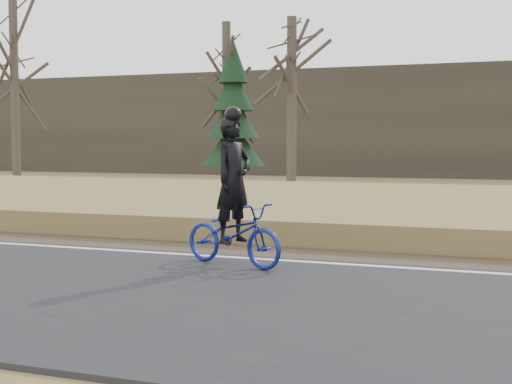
% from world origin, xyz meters
% --- Properties ---
extents(ground, '(120.00, 120.00, 0.00)m').
position_xyz_m(ground, '(0.00, 0.00, 0.00)').
color(ground, olive).
rests_on(ground, ground).
extents(road, '(120.00, 6.00, 0.06)m').
position_xyz_m(road, '(0.00, -2.50, 0.03)').
color(road, black).
rests_on(road, ground).
extents(edge_line, '(120.00, 0.12, 0.01)m').
position_xyz_m(edge_line, '(0.00, 0.20, 0.07)').
color(edge_line, silver).
rests_on(edge_line, road).
extents(shoulder, '(120.00, 1.60, 0.04)m').
position_xyz_m(shoulder, '(0.00, 1.20, 0.02)').
color(shoulder, '#473A2B').
rests_on(shoulder, ground).
extents(embankment, '(120.00, 5.00, 0.44)m').
position_xyz_m(embankment, '(0.00, 4.20, 0.22)').
color(embankment, olive).
rests_on(embankment, ground).
extents(ballast, '(120.00, 3.00, 0.45)m').
position_xyz_m(ballast, '(0.00, 8.00, 0.23)').
color(ballast, slate).
rests_on(ballast, ground).
extents(railroad, '(120.00, 2.40, 0.29)m').
position_xyz_m(railroad, '(0.00, 8.00, 0.53)').
color(railroad, black).
rests_on(railroad, ballast).
extents(treeline_backdrop, '(120.00, 4.00, 6.00)m').
position_xyz_m(treeline_backdrop, '(0.00, 30.00, 3.00)').
color(treeline_backdrop, '#383328').
rests_on(treeline_backdrop, ground).
extents(cyclist, '(1.91, 1.18, 2.37)m').
position_xyz_m(cyclist, '(0.13, -0.46, 0.83)').
color(cyclist, navy).
rests_on(cyclist, road).
extents(bare_tree_far_left, '(0.36, 0.36, 8.49)m').
position_xyz_m(bare_tree_far_left, '(-15.59, 14.02, 4.24)').
color(bare_tree_far_left, '#4C4338').
rests_on(bare_tree_far_left, ground).
extents(bare_tree_left, '(0.36, 0.36, 6.87)m').
position_xyz_m(bare_tree_left, '(-7.46, 17.25, 3.44)').
color(bare_tree_left, '#4C4338').
rests_on(bare_tree_left, ground).
extents(bare_tree_near_left, '(0.36, 0.36, 6.47)m').
position_xyz_m(bare_tree_near_left, '(-3.85, 14.85, 3.24)').
color(bare_tree_near_left, '#4C4338').
rests_on(bare_tree_near_left, ground).
extents(conifer, '(2.60, 2.60, 6.12)m').
position_xyz_m(conifer, '(-7.00, 16.88, 2.90)').
color(conifer, '#4C4338').
rests_on(conifer, ground).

